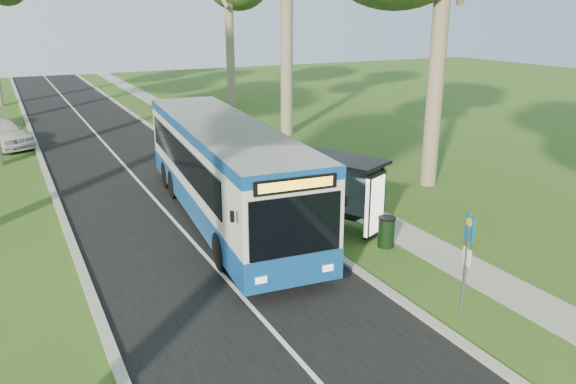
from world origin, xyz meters
The scene contains 11 objects.
ground centered at (0.00, 0.00, 0.00)m, with size 120.00×120.00×0.00m, color #35591B.
road centered at (-3.50, 10.00, 0.01)m, with size 7.00×100.00×0.02m, color black.
kerb_east centered at (0.00, 10.00, 0.06)m, with size 0.25×100.00×0.12m, color #9E9B93.
kerb_west centered at (-7.00, 10.00, 0.06)m, with size 0.25×100.00×0.12m, color #9E9B93.
centre_line centered at (-3.50, 10.00, 0.02)m, with size 0.12×100.00×0.01m, color white.
footpath centered at (3.00, 10.00, 0.01)m, with size 1.50×100.00×0.02m, color gray.
bus centered at (-1.77, 6.03, 1.79)m, with size 3.89×13.22×3.46m.
bus_stop_sign centered at (1.00, -2.85, 1.63)m, with size 0.14×0.36×2.62m.
bus_shelter centered at (1.39, 2.82, 1.78)m, with size 2.69×3.35×2.53m.
litter_bin centered at (1.84, 1.37, 0.50)m, with size 0.56×0.56×0.98m.
car_white centered at (-8.67, 21.98, 0.82)m, with size 1.93×4.80×1.64m, color silver.
Camera 1 is at (-8.40, -11.81, 7.08)m, focal length 35.00 mm.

